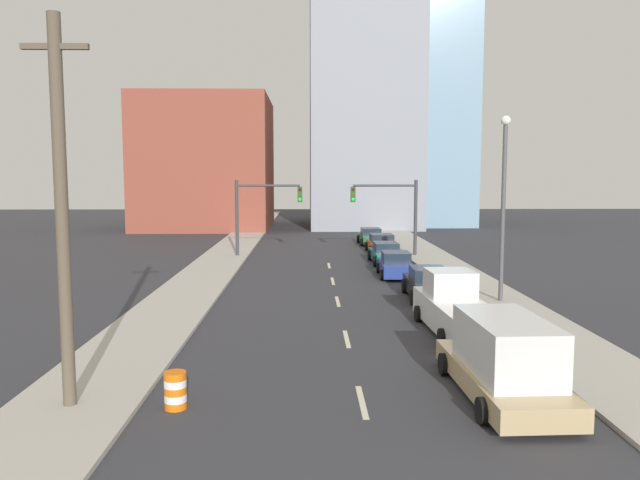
# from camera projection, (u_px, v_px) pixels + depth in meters

# --- Properties ---
(sidewalk_left) EXTENTS (3.35, 90.35, 0.13)m
(sidewalk_left) POSITION_uv_depth(u_px,v_px,m) (237.00, 244.00, 52.87)
(sidewalk_left) COLOR #ADA89E
(sidewalk_left) RESTS_ON ground
(sidewalk_right) EXTENTS (3.35, 90.35, 0.13)m
(sidewalk_right) POSITION_uv_depth(u_px,v_px,m) (410.00, 243.00, 53.18)
(sidewalk_right) COLOR #ADA89E
(sidewalk_right) RESTS_ON ground
(lane_stripe_at_8m) EXTENTS (0.16, 2.40, 0.01)m
(lane_stripe_at_8m) POSITION_uv_depth(u_px,v_px,m) (362.00, 402.00, 16.21)
(lane_stripe_at_8m) COLOR beige
(lane_stripe_at_8m) RESTS_ON ground
(lane_stripe_at_14m) EXTENTS (0.16, 2.40, 0.01)m
(lane_stripe_at_14m) POSITION_uv_depth(u_px,v_px,m) (347.00, 339.00, 22.42)
(lane_stripe_at_14m) COLOR beige
(lane_stripe_at_14m) RESTS_ON ground
(lane_stripe_at_21m) EXTENTS (0.16, 2.40, 0.01)m
(lane_stripe_at_21m) POSITION_uv_depth(u_px,v_px,m) (338.00, 301.00, 29.08)
(lane_stripe_at_21m) COLOR beige
(lane_stripe_at_21m) RESTS_ON ground
(lane_stripe_at_27m) EXTENTS (0.16, 2.40, 0.01)m
(lane_stripe_at_27m) POSITION_uv_depth(u_px,v_px,m) (333.00, 281.00, 34.65)
(lane_stripe_at_27m) COLOR beige
(lane_stripe_at_27m) RESTS_ON ground
(lane_stripe_at_33m) EXTENTS (0.16, 2.40, 0.01)m
(lane_stripe_at_33m) POSITION_uv_depth(u_px,v_px,m) (329.00, 265.00, 40.59)
(lane_stripe_at_33m) COLOR beige
(lane_stripe_at_33m) RESTS_ON ground
(building_brick_left) EXTENTS (14.00, 16.00, 14.30)m
(building_brick_left) POSITION_uv_depth(u_px,v_px,m) (207.00, 164.00, 69.57)
(building_brick_left) COLOR brown
(building_brick_left) RESTS_ON ground
(building_office_center) EXTENTS (12.00, 20.00, 31.46)m
(building_office_center) POSITION_uv_depth(u_px,v_px,m) (361.00, 91.00, 73.02)
(building_office_center) COLOR gray
(building_office_center) RESTS_ON ground
(building_glass_right) EXTENTS (13.00, 20.00, 29.91)m
(building_glass_right) POSITION_uv_depth(u_px,v_px,m) (408.00, 101.00, 77.20)
(building_glass_right) COLOR #7A9EB7
(building_glass_right) RESTS_ON ground
(traffic_signal_left) EXTENTS (4.80, 0.35, 5.53)m
(traffic_signal_left) POSITION_uv_depth(u_px,v_px,m) (257.00, 206.00, 44.45)
(traffic_signal_left) COLOR #38383D
(traffic_signal_left) RESTS_ON ground
(traffic_signal_right) EXTENTS (4.80, 0.35, 5.53)m
(traffic_signal_right) POSITION_uv_depth(u_px,v_px,m) (395.00, 206.00, 44.66)
(traffic_signal_right) COLOR #38383D
(traffic_signal_right) RESTS_ON ground
(utility_pole_left_near) EXTENTS (1.60, 0.32, 9.71)m
(utility_pole_left_near) POSITION_uv_depth(u_px,v_px,m) (62.00, 212.00, 15.17)
(utility_pole_left_near) COLOR brown
(utility_pole_left_near) RESTS_ON ground
(traffic_barrel) EXTENTS (0.56, 0.56, 0.95)m
(traffic_barrel) POSITION_uv_depth(u_px,v_px,m) (175.00, 390.00, 15.70)
(traffic_barrel) COLOR orange
(traffic_barrel) RESTS_ON ground
(street_lamp) EXTENTS (0.44, 0.44, 8.52)m
(street_lamp) POSITION_uv_depth(u_px,v_px,m) (503.00, 196.00, 28.11)
(street_lamp) COLOR #4C4C51
(street_lamp) RESTS_ON ground
(box_truck_tan) EXTENTS (2.53, 5.98, 2.18)m
(box_truck_tan) POSITION_uv_depth(u_px,v_px,m) (504.00, 360.00, 16.38)
(box_truck_tan) COLOR tan
(box_truck_tan) RESTS_ON ground
(pickup_truck_white) EXTENTS (2.43, 6.11, 2.22)m
(pickup_truck_white) POSITION_uv_depth(u_px,v_px,m) (455.00, 308.00, 23.41)
(pickup_truck_white) COLOR silver
(pickup_truck_white) RESTS_ON ground
(sedan_black) EXTENTS (2.20, 4.82, 1.50)m
(sedan_black) POSITION_uv_depth(u_px,v_px,m) (428.00, 284.00, 29.66)
(sedan_black) COLOR black
(sedan_black) RESTS_ON ground
(sedan_blue) EXTENTS (2.16, 4.26, 1.44)m
(sedan_blue) POSITION_uv_depth(u_px,v_px,m) (396.00, 265.00, 36.19)
(sedan_blue) COLOR navy
(sedan_blue) RESTS_ON ground
(sedan_teal) EXTENTS (2.10, 4.66, 1.40)m
(sedan_teal) POSITION_uv_depth(u_px,v_px,m) (386.00, 254.00, 41.61)
(sedan_teal) COLOR #196B75
(sedan_teal) RESTS_ON ground
(sedan_orange) EXTENTS (2.23, 4.32, 1.41)m
(sedan_orange) POSITION_uv_depth(u_px,v_px,m) (382.00, 244.00, 47.45)
(sedan_orange) COLOR orange
(sedan_orange) RESTS_ON ground
(sedan_green) EXTENTS (2.16, 4.26, 1.38)m
(sedan_green) POSITION_uv_depth(u_px,v_px,m) (371.00, 237.00, 53.06)
(sedan_green) COLOR #1E6033
(sedan_green) RESTS_ON ground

